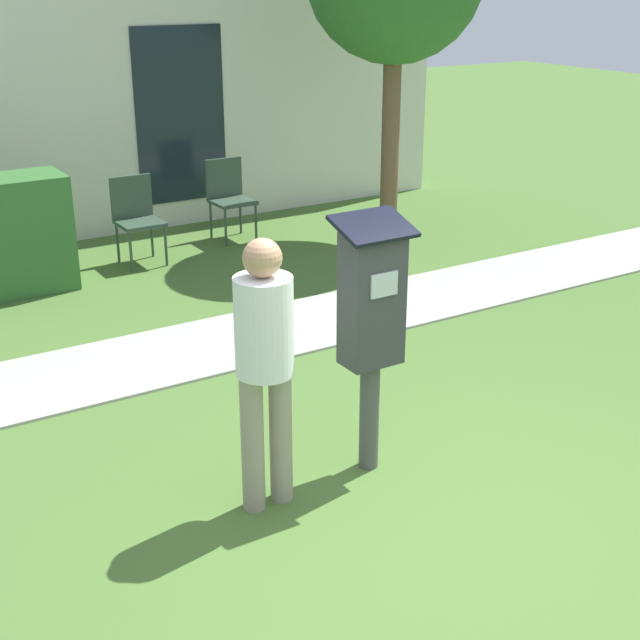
{
  "coord_description": "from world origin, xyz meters",
  "views": [
    {
      "loc": [
        -2.76,
        -3.21,
        2.85
      ],
      "look_at": [
        -0.33,
        0.7,
        1.05
      ],
      "focal_mm": 50.0,
      "sensor_mm": 36.0,
      "label": 1
    }
  ],
  "objects_px": {
    "parking_meter": "(372,312)",
    "person_standing": "(265,355)",
    "outdoor_chair_middle": "(136,213)",
    "outdoor_chair_right": "(229,192)",
    "outdoor_chair_left": "(15,228)"
  },
  "relations": [
    {
      "from": "parking_meter",
      "to": "person_standing",
      "type": "distance_m",
      "value": 0.73
    },
    {
      "from": "outdoor_chair_middle",
      "to": "outdoor_chair_right",
      "type": "relative_size",
      "value": 1.0
    },
    {
      "from": "person_standing",
      "to": "outdoor_chair_middle",
      "type": "bearing_deg",
      "value": 46.14
    },
    {
      "from": "parking_meter",
      "to": "outdoor_chair_right",
      "type": "relative_size",
      "value": 1.77
    },
    {
      "from": "outdoor_chair_left",
      "to": "outdoor_chair_middle",
      "type": "distance_m",
      "value": 1.22
    },
    {
      "from": "person_standing",
      "to": "outdoor_chair_left",
      "type": "xyz_separation_m",
      "value": [
        -0.16,
        4.79,
        -0.4
      ]
    },
    {
      "from": "parking_meter",
      "to": "person_standing",
      "type": "height_order",
      "value": "parking_meter"
    },
    {
      "from": "person_standing",
      "to": "outdoor_chair_left",
      "type": "relative_size",
      "value": 1.76
    },
    {
      "from": "parking_meter",
      "to": "outdoor_chair_right",
      "type": "bearing_deg",
      "value": 72.75
    },
    {
      "from": "outdoor_chair_middle",
      "to": "outdoor_chair_right",
      "type": "bearing_deg",
      "value": 32.06
    },
    {
      "from": "outdoor_chair_left",
      "to": "outdoor_chair_middle",
      "type": "bearing_deg",
      "value": -7.26
    },
    {
      "from": "parking_meter",
      "to": "person_standing",
      "type": "xyz_separation_m",
      "value": [
        -0.73,
        -0.03,
        -0.09
      ]
    },
    {
      "from": "person_standing",
      "to": "outdoor_chair_left",
      "type": "bearing_deg",
      "value": 60.69
    },
    {
      "from": "parking_meter",
      "to": "outdoor_chair_middle",
      "type": "relative_size",
      "value": 1.77
    },
    {
      "from": "outdoor_chair_left",
      "to": "parking_meter",
      "type": "bearing_deg",
      "value": -84.31
    }
  ]
}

